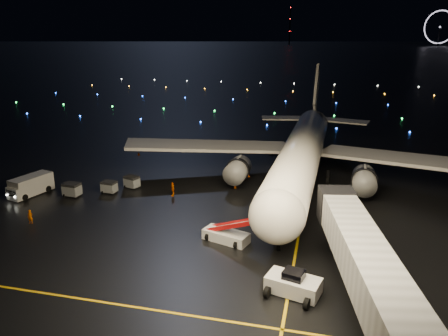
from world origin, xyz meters
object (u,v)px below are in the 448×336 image
Objects in this scene: airliner at (305,128)px; crew_a at (30,217)px; pushback_tug at (293,282)px; baggage_cart_0 at (132,182)px; belt_loader at (226,226)px; baggage_cart_2 at (72,190)px; baggage_cart_1 at (109,187)px; crew_c at (173,189)px; service_truck at (32,185)px.

crew_a is (-28.84, -23.50, -6.78)m from airliner.
baggage_cart_0 is (-24.14, 20.69, -0.21)m from pushback_tug.
baggage_cart_2 is at bearing 178.88° from belt_loader.
baggage_cart_2 is (-0.20, 8.77, 0.10)m from crew_a.
baggage_cart_1 is (-18.60, 10.10, -0.90)m from belt_loader.
baggage_cart_1 reaches higher than crew_a.
crew_a is at bearing -76.06° from crew_c.
pushback_tug reaches higher than baggage_cart_2.
service_truck is 18.88m from crew_c.
crew_a is at bearing -83.04° from baggage_cart_2.
baggage_cart_2 is at bearing 81.06° from crew_a.
crew_a is 14.98m from baggage_cart_0.
service_truck is 13.07m from baggage_cart_0.
pushback_tug is at bearing -85.79° from airliner.
belt_loader is at bearing -13.17° from baggage_cart_2.
crew_c is at bearing 5.17° from baggage_cart_0.
crew_c is (-9.89, 11.08, -0.77)m from belt_loader.
crew_a is 0.85× the size of crew_c.
crew_c is (-16.17, -11.42, -6.64)m from airliner.
pushback_tug is 31.85m from baggage_cart_1.
belt_loader is 1.01× the size of service_truck.
baggage_cart_2 reaches higher than baggage_cart_0.
airliner is at bearing 107.25° from pushback_tug.
crew_c reaches higher than baggage_cart_2.
pushback_tug is at bearing -23.25° from crew_a.
service_truck is 3.30× the size of baggage_cart_2.
pushback_tug is 2.24× the size of baggage_cart_0.
baggage_cart_2 is at bearing 167.32° from pushback_tug.
service_truck reaches higher than pushback_tug.
crew_c is at bearing 26.70° from service_truck.
pushback_tug is 0.63× the size of service_truck.
crew_c is at bearing 149.50° from belt_loader.
belt_loader is at bearing 12.09° from crew_c.
belt_loader is at bearing 148.40° from pushback_tug.
service_truck is at bearing -154.51° from airliner.
airliner reaches higher than crew_c.
crew_c is at bearing 12.80° from baggage_cart_1.
belt_loader is 4.39× the size of crew_a.
pushback_tug reaches higher than baggage_cart_1.
baggage_cart_1 is at bearing 60.10° from crew_a.
airliner is at bearing 38.71° from service_truck.
airliner is at bearing 42.25° from baggage_cart_0.
crew_a is at bearing -178.30° from pushback_tug.
crew_c is 13.29m from baggage_cart_2.
baggage_cart_1 is (3.96, 11.09, 0.01)m from crew_a.
service_truck reaches higher than crew_a.
service_truck is 4.36× the size of crew_a.
belt_loader is 24.07m from baggage_cart_2.
pushback_tug is 2.30× the size of baggage_cart_1.
belt_loader reaches higher than service_truck.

